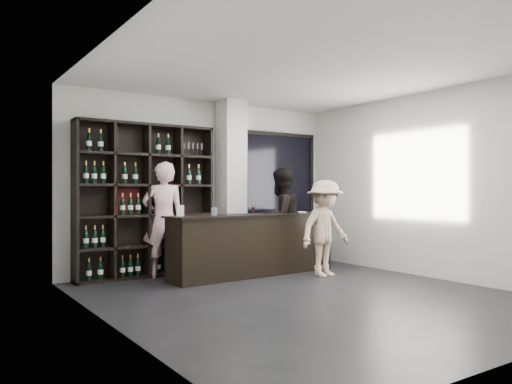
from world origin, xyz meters
TOP-DOWN VIEW (x-y plane):
  - floor at (0.00, 0.00)m, footprint 5.00×5.50m
  - wine_shelf at (-1.15, 2.57)m, footprint 2.20×0.35m
  - structural_column at (0.35, 2.47)m, footprint 0.40×0.40m
  - glass_panel at (1.55, 2.69)m, footprint 1.60×0.08m
  - tasting_counter at (0.35, 1.75)m, footprint 2.97×0.62m
  - taster_pink at (-0.93, 2.40)m, footprint 0.76×0.61m
  - taster_black at (0.95, 1.85)m, footprint 0.94×0.79m
  - customer at (1.23, 1.05)m, footprint 1.03×0.65m
  - wine_glass at (0.27, 1.67)m, footprint 0.09×0.09m
  - spit_cup at (-0.42, 1.69)m, footprint 0.10×0.10m
  - napkin_stack at (1.30, 1.73)m, footprint 0.17×0.17m
  - card_stand at (-0.93, 1.79)m, footprint 0.12×0.08m

SIDE VIEW (x-z plane):
  - floor at x=0.00m, z-range -0.01..0.00m
  - tasting_counter at x=0.35m, z-range 0.00..0.98m
  - customer at x=1.23m, z-range 0.00..1.52m
  - taster_black at x=0.95m, z-range 0.00..1.74m
  - taster_pink at x=-0.93m, z-range 0.00..1.80m
  - napkin_stack at x=1.30m, z-range 0.98..1.00m
  - spit_cup at x=-0.42m, z-range 0.98..1.10m
  - card_stand at x=-0.93m, z-range 0.98..1.14m
  - wine_glass at x=0.27m, z-range 0.98..1.15m
  - wine_shelf at x=-1.15m, z-range 0.00..2.40m
  - glass_panel at x=1.55m, z-range 0.35..2.45m
  - structural_column at x=0.35m, z-range 0.00..2.90m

